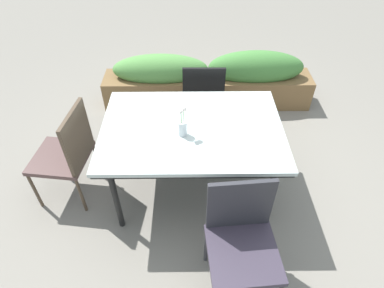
# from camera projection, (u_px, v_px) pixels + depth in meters

# --- Properties ---
(ground_plane) EXTENTS (12.00, 12.00, 0.00)m
(ground_plane) POSITION_uv_depth(u_px,v_px,m) (197.00, 191.00, 3.06)
(ground_plane) COLOR gray
(dining_table) EXTENTS (1.44, 1.01, 0.77)m
(dining_table) POSITION_uv_depth(u_px,v_px,m) (192.00, 132.00, 2.61)
(dining_table) COLOR silver
(dining_table) RESTS_ON ground
(chair_end_left) EXTENTS (0.51, 0.51, 0.93)m
(chair_end_left) POSITION_uv_depth(u_px,v_px,m) (68.00, 151.00, 2.72)
(chair_end_left) COLOR #503936
(chair_end_left) RESTS_ON ground
(chair_near_right) EXTENTS (0.50, 0.50, 0.90)m
(chair_near_right) POSITION_uv_depth(u_px,v_px,m) (242.00, 237.00, 2.13)
(chair_near_right) COLOR #38313F
(chair_near_right) RESTS_ON ground
(chair_far_side) EXTENTS (0.43, 0.43, 0.89)m
(chair_far_side) POSITION_uv_depth(u_px,v_px,m) (203.00, 93.00, 3.35)
(chair_far_side) COLOR black
(chair_far_side) RESTS_ON ground
(flower_vase) EXTENTS (0.07, 0.07, 0.26)m
(flower_vase) POSITION_uv_depth(u_px,v_px,m) (183.00, 125.00, 2.44)
(flower_vase) COLOR silver
(flower_vase) RESTS_ON dining_table
(planter_box) EXTENTS (2.50, 0.41, 0.69)m
(planter_box) POSITION_uv_depth(u_px,v_px,m) (209.00, 80.00, 3.92)
(planter_box) COLOR brown
(planter_box) RESTS_ON ground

